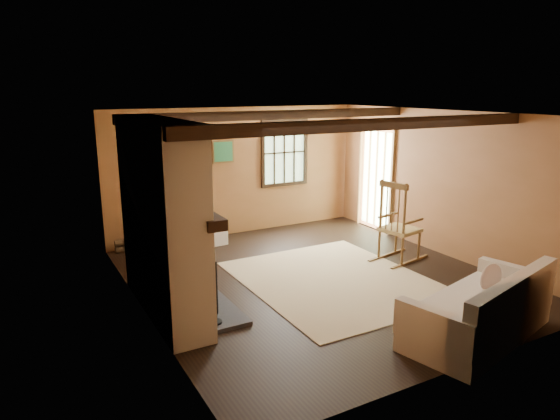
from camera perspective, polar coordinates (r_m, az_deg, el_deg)
ground at (r=7.47m, az=4.11°, el=-7.79°), size 5.50×5.50×0.00m
room_envelope at (r=7.37m, az=4.68°, el=5.08°), size 5.02×5.52×2.44m
fireplace at (r=6.24m, az=-13.13°, el=-1.84°), size 1.02×2.30×2.40m
rug at (r=7.43m, az=6.26°, el=-7.97°), size 2.50×3.00×0.01m
rocking_chair at (r=8.26m, az=13.35°, el=-1.91°), size 1.04×0.69×1.33m
sofa at (r=6.14m, az=22.14°, el=-10.89°), size 2.15×1.33×0.81m
firewood_pile at (r=8.99m, az=-16.38°, el=-3.80°), size 0.63×0.11×0.23m
laundry_basket at (r=9.06m, az=-7.92°, el=-2.98°), size 0.53×0.42×0.30m
basket_pillow at (r=8.99m, az=-7.97°, el=-1.48°), size 0.40×0.33×0.19m
armchair at (r=8.38m, az=-11.68°, el=-2.98°), size 1.02×1.03×0.73m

